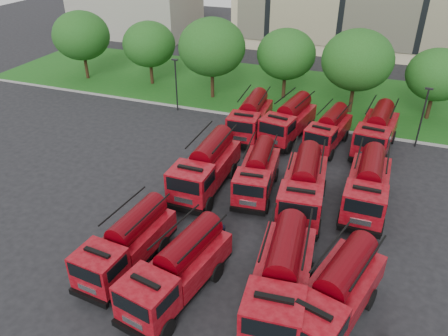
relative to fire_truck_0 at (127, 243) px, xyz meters
The scene contains 26 objects.
ground 4.81m from the fire_truck_0, 52.06° to the left, with size 140.00×140.00×0.00m, color black.
lawn 29.77m from the fire_truck_0, 84.58° to the left, with size 70.00×16.00×0.12m, color #165416.
curb 21.73m from the fire_truck_0, 82.56° to the left, with size 70.00×0.30×0.14m, color gray.
side_building 54.93m from the fire_truck_0, 119.74° to the left, with size 18.00×12.00×10.00m, color gray.
tree_0 33.42m from the fire_truck_0, 129.62° to the left, with size 6.30×6.30×7.70m.
tree_1 29.84m from the fire_truck_0, 116.38° to the left, with size 5.71×5.71×6.98m.
tree_2 25.91m from the fire_truck_0, 101.69° to the left, with size 6.72×6.72×8.22m.
tree_3 27.84m from the fire_truck_0, 86.26° to the left, with size 5.88×5.88×7.19m.
tree_4 27.79m from the fire_truck_0, 71.36° to the left, with size 6.55×6.55×8.01m.
tree_5 31.50m from the fire_truck_0, 59.75° to the left, with size 5.46×5.46×6.68m.
lamp_post_0 22.05m from the fire_truck_0, 109.08° to the left, with size 0.60×0.25×5.11m.
lamp_post_1 25.57m from the fire_truck_0, 54.55° to the left, with size 0.60×0.25×5.11m.
fire_truck_0 is the anchor object (origin of this frame).
fire_truck_1 3.58m from the fire_truck_0, 14.90° to the right, with size 3.60×7.28×3.17m.
fire_truck_2 8.44m from the fire_truck_0, ahead, with size 3.34×7.81×3.46m.
fire_truck_3 10.99m from the fire_truck_0, ahead, with size 4.34×7.64×3.30m.
fire_truck_4 8.80m from the fire_truck_0, 83.88° to the left, with size 2.80×7.58×3.45m.
fire_truck_5 10.55m from the fire_truck_0, 65.45° to the left, with size 2.98×6.77×2.98m.
fire_truck_6 11.64m from the fire_truck_0, 48.27° to the left, with size 3.31×7.68×3.39m.
fire_truck_7 15.49m from the fire_truck_0, 41.55° to the left, with size 2.75×7.29×3.30m.
fire_truck_8 18.19m from the fire_truck_0, 86.29° to the left, with size 2.93×7.25×3.24m.
fire_truck_9 19.10m from the fire_truck_0, 76.63° to the left, with size 3.63×7.49×3.27m.
fire_truck_10 19.90m from the fire_truck_0, 66.73° to the left, with size 3.21×6.69×2.92m.
fire_truck_11 22.21m from the fire_truck_0, 58.64° to the left, with size 3.31×7.56×3.34m.
firefighter_4 5.46m from the fire_truck_0, 35.57° to the left, with size 0.83×0.55×1.70m, color black.
firefighter_5 13.92m from the fire_truck_0, 36.14° to the left, with size 1.55×0.67×1.68m, color #B7300E.
Camera 1 is at (8.48, -18.78, 16.85)m, focal length 35.00 mm.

